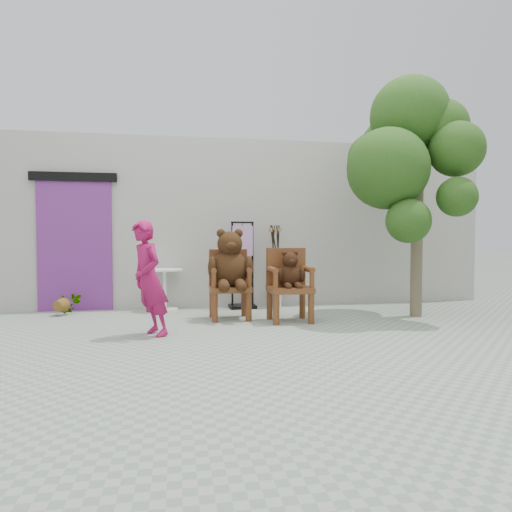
# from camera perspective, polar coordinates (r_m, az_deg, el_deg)

# --- Properties ---
(ground_plane) EXTENTS (60.00, 60.00, 0.00)m
(ground_plane) POSITION_cam_1_polar(r_m,az_deg,el_deg) (5.80, 3.49, -9.98)
(ground_plane) COLOR gray
(ground_plane) RESTS_ON ground
(back_wall) EXTENTS (9.00, 1.00, 3.00)m
(back_wall) POSITION_cam_1_polar(r_m,az_deg,el_deg) (8.72, -1.25, 4.05)
(back_wall) COLOR #ABA8A0
(back_wall) RESTS_ON ground
(doorway) EXTENTS (1.40, 0.11, 2.33)m
(doorway) POSITION_cam_1_polar(r_m,az_deg,el_deg) (8.26, -21.69, 1.66)
(doorway) COLOR #692776
(doorway) RESTS_ON ground
(chair_big) EXTENTS (0.68, 0.72, 1.37)m
(chair_big) POSITION_cam_1_polar(r_m,az_deg,el_deg) (6.90, -3.29, -1.60)
(chair_big) COLOR #4C2610
(chair_big) RESTS_ON ground
(chair_small) EXTENTS (0.62, 0.56, 1.08)m
(chair_small) POSITION_cam_1_polar(r_m,az_deg,el_deg) (6.77, 4.17, -2.75)
(chair_small) COLOR #4C2610
(chair_small) RESTS_ON ground
(person) EXTENTS (0.57, 0.63, 1.44)m
(person) POSITION_cam_1_polar(r_m,az_deg,el_deg) (5.83, -13.18, -2.80)
(person) COLOR #961249
(person) RESTS_ON ground
(cafe_table) EXTENTS (0.60, 0.60, 0.70)m
(cafe_table) POSITION_cam_1_polar(r_m,az_deg,el_deg) (7.91, -11.34, -3.51)
(cafe_table) COLOR white
(cafe_table) RESTS_ON ground
(display_stand) EXTENTS (0.47, 0.37, 1.51)m
(display_stand) POSITION_cam_1_polar(r_m,az_deg,el_deg) (7.97, -1.70, -2.38)
(display_stand) COLOR black
(display_stand) RESTS_ON ground
(stool_bucket) EXTENTS (0.32, 0.32, 1.45)m
(stool_bucket) POSITION_cam_1_polar(r_m,az_deg,el_deg) (8.07, 2.42, -1.90)
(stool_bucket) COLOR white
(stool_bucket) RESTS_ON ground
(tree) EXTENTS (1.98, 2.11, 3.72)m
(tree) POSITION_cam_1_polar(r_m,az_deg,el_deg) (7.60, 17.91, 12.41)
(tree) COLOR #493F2B
(tree) RESTS_ON ground
(potted_plant) EXTENTS (0.45, 0.43, 0.40)m
(potted_plant) POSITION_cam_1_polar(r_m,az_deg,el_deg) (7.93, -22.67, -5.37)
(potted_plant) COLOR #15330E
(potted_plant) RESTS_ON ground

